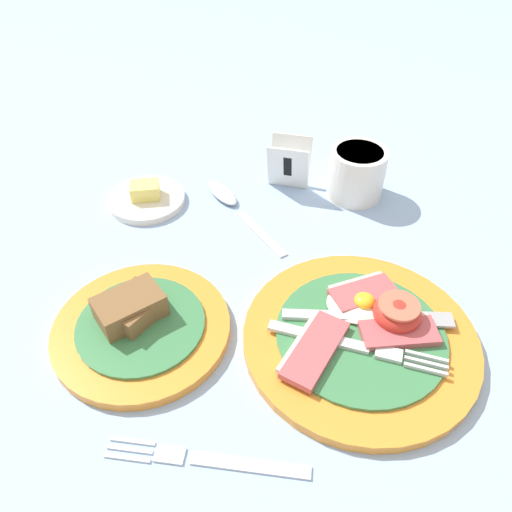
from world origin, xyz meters
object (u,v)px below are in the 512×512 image
butter_dish (146,198)px  bread_plate (139,323)px  breakfast_plate (362,334)px  fork_on_cloth (210,459)px  sugar_cup (357,172)px  teaspoon_by_saucer (232,203)px  number_card (289,164)px

butter_dish → bread_plate: bearing=-78.9°
breakfast_plate → fork_on_cloth: bearing=-135.5°
breakfast_plate → sugar_cup: bearing=87.2°
breakfast_plate → bread_plate: bearing=-179.4°
teaspoon_by_saucer → fork_on_cloth: (0.02, -0.38, -0.00)m
breakfast_plate → bread_plate: size_ratio=1.30×
teaspoon_by_saucer → butter_dish: bearing=53.8°
breakfast_plate → bread_plate: 0.24m
breakfast_plate → teaspoon_by_saucer: breakfast_plate is taller
bread_plate → butter_dish: size_ratio=1.76×
breakfast_plate → teaspoon_by_saucer: size_ratio=1.51×
sugar_cup → teaspoon_by_saucer: (-0.18, -0.04, -0.03)m
fork_on_cloth → butter_dish: bearing=-65.4°
butter_dish → fork_on_cloth: size_ratio=0.59×
butter_dish → breakfast_plate: bearing=-38.9°
bread_plate → fork_on_cloth: size_ratio=1.04×
bread_plate → breakfast_plate: bearing=0.6°
number_card → teaspoon_by_saucer: bearing=-135.2°
sugar_cup → breakfast_plate: bearing=-92.8°
number_card → breakfast_plate: bearing=-64.1°
sugar_cup → teaspoon_by_saucer: size_ratio=0.48×
fork_on_cloth → teaspoon_by_saucer: bearing=-83.3°
number_card → sugar_cup: bearing=-0.4°
sugar_cup → number_card: 0.10m
bread_plate → sugar_cup: 0.38m
breakfast_plate → sugar_cup: (0.01, 0.27, 0.03)m
bread_plate → sugar_cup: sugar_cup is taller
teaspoon_by_saucer → fork_on_cloth: bearing=146.3°
breakfast_plate → bread_plate: (-0.24, -0.00, 0.00)m
number_card → fork_on_cloth: size_ratio=0.40×
breakfast_plate → fork_on_cloth: size_ratio=1.35×
breakfast_plate → number_card: number_card is taller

